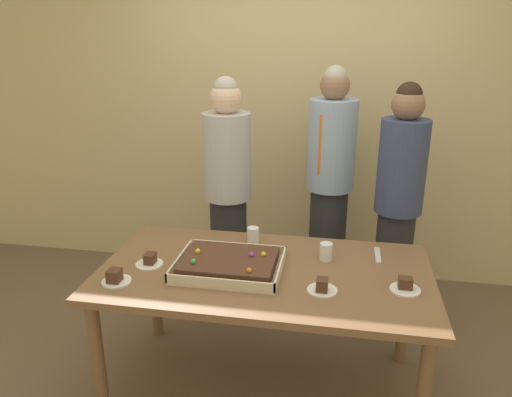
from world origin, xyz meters
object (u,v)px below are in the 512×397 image
at_px(plated_slice_near_left, 322,287).
at_px(drink_cup_nearest, 253,235).
at_px(person_serving_front, 228,196).
at_px(party_table, 265,284).
at_px(person_striped_tie_right, 330,186).
at_px(sheet_cake, 229,264).
at_px(plated_slice_near_right, 405,286).
at_px(plated_slice_far_left, 115,278).
at_px(drink_cup_middle, 326,252).
at_px(cake_server_utensil, 378,255).
at_px(plated_slice_far_right, 150,261).
at_px(person_green_shirt_behind, 398,206).

height_order(plated_slice_near_left, drink_cup_nearest, drink_cup_nearest).
height_order(plated_slice_near_left, person_serving_front, person_serving_front).
relative_size(party_table, plated_slice_near_left, 11.85).
height_order(drink_cup_nearest, person_striped_tie_right, person_striped_tie_right).
distance_m(party_table, sheet_cake, 0.23).
relative_size(plated_slice_near_right, plated_slice_far_left, 1.00).
relative_size(plated_slice_near_left, drink_cup_middle, 1.50).
height_order(plated_slice_near_left, cake_server_utensil, plated_slice_near_left).
bearing_deg(cake_server_utensil, party_table, -155.04).
relative_size(plated_slice_far_left, drink_cup_nearest, 1.50).
height_order(plated_slice_near_right, cake_server_utensil, plated_slice_near_right).
distance_m(plated_slice_far_right, drink_cup_nearest, 0.64).
xyz_separation_m(plated_slice_near_left, drink_cup_nearest, (-0.44, 0.51, 0.03)).
bearing_deg(person_green_shirt_behind, drink_cup_middle, 13.29).
xyz_separation_m(plated_slice_far_right, person_striped_tie_right, (0.93, 1.12, 0.13)).
distance_m(plated_slice_near_left, person_striped_tie_right, 1.25).
xyz_separation_m(party_table, drink_cup_middle, (0.32, 0.18, 0.14)).
relative_size(plated_slice_far_left, cake_server_utensil, 0.75).
xyz_separation_m(sheet_cake, cake_server_utensil, (0.79, 0.32, -0.03)).
relative_size(sheet_cake, drink_cup_middle, 5.62).
xyz_separation_m(plated_slice_near_right, plated_slice_far_right, (-1.35, 0.03, -0.00)).
xyz_separation_m(party_table, plated_slice_far_right, (-0.63, -0.06, 0.11)).
height_order(cake_server_utensil, person_serving_front, person_serving_front).
xyz_separation_m(plated_slice_near_left, plated_slice_far_right, (-0.95, 0.12, -0.00)).
bearing_deg(person_green_shirt_behind, person_serving_front, -40.75).
relative_size(plated_slice_near_left, plated_slice_near_right, 1.00).
distance_m(person_serving_front, person_striped_tie_right, 0.74).
distance_m(plated_slice_far_left, plated_slice_far_right, 0.24).
relative_size(drink_cup_nearest, cake_server_utensil, 0.50).
bearing_deg(person_green_shirt_behind, cake_server_utensil, 32.64).
xyz_separation_m(plated_slice_near_right, person_green_shirt_behind, (0.03, 0.89, 0.10)).
xyz_separation_m(plated_slice_near_right, plated_slice_far_left, (-1.45, -0.19, 0.01)).
height_order(sheet_cake, cake_server_utensil, sheet_cake).
xyz_separation_m(plated_slice_near_left, person_green_shirt_behind, (0.44, 0.98, 0.10)).
xyz_separation_m(plated_slice_far_left, person_striped_tie_right, (1.02, 1.34, 0.12)).
bearing_deg(drink_cup_nearest, person_striped_tie_right, 60.20).
distance_m(plated_slice_near_left, cake_server_utensil, 0.55).
bearing_deg(drink_cup_nearest, plated_slice_near_right, -26.31).
height_order(plated_slice_near_right, plated_slice_far_right, same).
bearing_deg(plated_slice_near_right, party_table, 172.85).
bearing_deg(drink_cup_middle, plated_slice_far_left, -156.41).
height_order(drink_cup_middle, person_green_shirt_behind, person_green_shirt_behind).
relative_size(drink_cup_middle, person_striped_tie_right, 0.06).
xyz_separation_m(sheet_cake, person_serving_front, (-0.20, 0.82, 0.09)).
height_order(plated_slice_far_right, cake_server_utensil, plated_slice_far_right).
bearing_deg(party_table, plated_slice_near_right, -7.15).
distance_m(drink_cup_middle, person_serving_front, 0.93).
bearing_deg(person_serving_front, party_table, 12.54).
bearing_deg(person_green_shirt_behind, plated_slice_near_left, 24.32).
bearing_deg(sheet_cake, plated_slice_far_left, -155.89).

